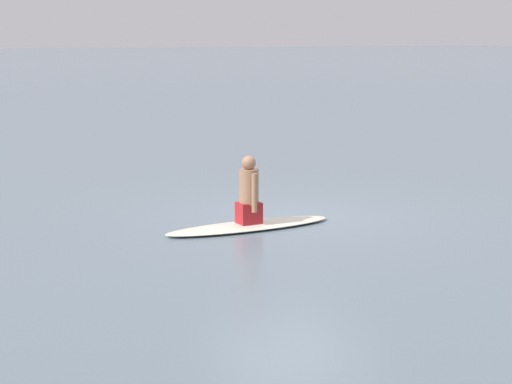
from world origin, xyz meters
TOP-DOWN VIEW (x-y plane):
  - ground_plane at (0.00, 0.00)m, footprint 400.00×400.00m
  - surfboard at (-0.34, 1.00)m, footprint 0.86×2.79m
  - person_paddler at (-0.34, 1.00)m, footprint 0.46×0.36m

SIDE VIEW (x-z plane):
  - ground_plane at x=0.00m, z-range 0.00..0.00m
  - surfboard at x=-0.34m, z-range 0.00..0.08m
  - person_paddler at x=-0.34m, z-range 0.03..1.08m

